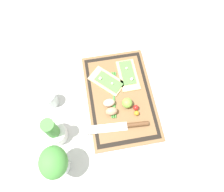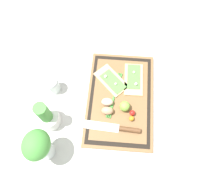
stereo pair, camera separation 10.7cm
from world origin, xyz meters
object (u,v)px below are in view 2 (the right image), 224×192
object	(u,v)px
lime	(125,106)
cherry_tomato_red	(132,113)
knife	(119,128)
pizza_slice_far	(111,80)
herb_pot	(47,117)
cherry_tomato_yellow	(132,118)
herb_glass	(39,146)
egg_pink	(107,102)
sauce_jar	(53,85)
egg_brown	(107,111)
pizza_slice_near	(134,79)

from	to	relation	value
lime	cherry_tomato_red	distance (m)	0.05
knife	lime	xyz separation A→B (m)	(0.10, -0.02, 0.02)
pizza_slice_far	cherry_tomato_red	world-z (taller)	cherry_tomato_red
knife	herb_pot	distance (m)	0.33
cherry_tomato_yellow	herb_glass	size ratio (longest dim) A/B	0.12
cherry_tomato_red	egg_pink	bearing A→B (deg)	70.06
egg_pink	sauce_jar	world-z (taller)	sauce_jar
cherry_tomato_red	sauce_jar	xyz separation A→B (m)	(0.11, 0.40, 0.01)
egg_pink	lime	size ratio (longest dim) A/B	1.14
lime	cherry_tomato_yellow	size ratio (longest dim) A/B	2.05
egg_brown	sauce_jar	xyz separation A→B (m)	(0.11, 0.28, 0.00)
cherry_tomato_yellow	herb_glass	xyz separation A→B (m)	(-0.18, 0.38, 0.09)
herb_pot	herb_glass	xyz separation A→B (m)	(-0.14, -0.01, 0.06)
egg_pink	sauce_jar	distance (m)	0.29
egg_pink	lime	distance (m)	0.09
cherry_tomato_yellow	herb_pot	distance (m)	0.39
lime	sauce_jar	size ratio (longest dim) A/B	0.58
cherry_tomato_red	herb_pot	distance (m)	0.39
pizza_slice_near	egg_pink	distance (m)	0.19
knife	herb_glass	bearing A→B (deg)	111.54
pizza_slice_near	cherry_tomato_red	bearing A→B (deg)	179.88
pizza_slice_far	cherry_tomato_red	size ratio (longest dim) A/B	7.02
lime	herb_pot	world-z (taller)	herb_pot
pizza_slice_far	cherry_tomato_yellow	size ratio (longest dim) A/B	7.80
pizza_slice_near	egg_pink	xyz separation A→B (m)	(-0.14, 0.12, 0.01)
egg_brown	cherry_tomato_yellow	distance (m)	0.12
pizza_slice_far	cherry_tomato_yellow	world-z (taller)	same
sauce_jar	knife	bearing A→B (deg)	-118.81
egg_pink	cherry_tomato_red	xyz separation A→B (m)	(-0.04, -0.12, -0.01)
lime	pizza_slice_far	bearing A→B (deg)	27.59
egg_pink	lime	world-z (taller)	lime
herb_pot	lime	bearing A→B (deg)	-75.85
egg_pink	knife	bearing A→B (deg)	-152.09
knife	cherry_tomato_red	size ratio (longest dim) A/B	11.06
cherry_tomato_red	sauce_jar	bearing A→B (deg)	74.56
pizza_slice_near	knife	size ratio (longest dim) A/B	0.61
egg_pink	sauce_jar	bearing A→B (deg)	76.61
pizza_slice_near	lime	bearing A→B (deg)	166.70
egg_brown	lime	xyz separation A→B (m)	(0.03, -0.08, 0.01)
knife	herb_glass	distance (m)	0.36
lime	herb_pot	xyz separation A→B (m)	(-0.09, 0.35, 0.02)
cherry_tomato_yellow	lime	bearing A→B (deg)	33.34
cherry_tomato_red	cherry_tomato_yellow	bearing A→B (deg)	175.06
pizza_slice_near	herb_pot	bearing A→B (deg)	122.75
knife	sauce_jar	xyz separation A→B (m)	(0.19, 0.34, 0.01)
pizza_slice_near	sauce_jar	world-z (taller)	sauce_jar
cherry_tomato_red	sauce_jar	size ratio (longest dim) A/B	0.31
egg_brown	egg_pink	xyz separation A→B (m)	(0.04, 0.00, 0.00)
pizza_slice_far	cherry_tomato_yellow	bearing A→B (deg)	-150.77
egg_brown	egg_pink	distance (m)	0.04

